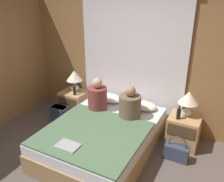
# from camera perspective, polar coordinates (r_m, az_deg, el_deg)

# --- Properties ---
(wall_back) EXTENTS (4.28, 0.06, 2.50)m
(wall_back) POSITION_cam_1_polar(r_m,az_deg,el_deg) (4.33, 5.07, 7.83)
(wall_back) COLOR olive
(wall_back) RESTS_ON ground_plane
(curtain_panel) EXTENTS (2.17, 0.02, 2.33)m
(curtain_panel) POSITION_cam_1_polar(r_m,az_deg,el_deg) (4.29, 4.71, 6.50)
(curtain_panel) COLOR silver
(curtain_panel) RESTS_ON ground_plane
(bed) EXTENTS (1.49, 2.01, 0.47)m
(bed) POSITION_cam_1_polar(r_m,az_deg,el_deg) (3.84, -2.13, -11.10)
(bed) COLOR #99754C
(bed) RESTS_ON ground_plane
(nightstand_left) EXTENTS (0.49, 0.47, 0.52)m
(nightstand_left) POSITION_cam_1_polar(r_m,az_deg,el_deg) (4.89, -9.07, -2.95)
(nightstand_left) COLOR tan
(nightstand_left) RESTS_ON ground_plane
(nightstand_right) EXTENTS (0.49, 0.47, 0.52)m
(nightstand_right) POSITION_cam_1_polar(r_m,az_deg,el_deg) (4.11, 16.80, -9.17)
(nightstand_right) COLOR tan
(nightstand_right) RESTS_ON ground_plane
(lamp_left) EXTENTS (0.31, 0.31, 0.42)m
(lamp_left) POSITION_cam_1_polar(r_m,az_deg,el_deg) (4.72, -9.04, 3.31)
(lamp_left) COLOR silver
(lamp_left) RESTS_ON nightstand_left
(lamp_right) EXTENTS (0.31, 0.31, 0.42)m
(lamp_right) POSITION_cam_1_polar(r_m,az_deg,el_deg) (3.91, 17.92, -1.92)
(lamp_right) COLOR silver
(lamp_right) RESTS_ON nightstand_right
(pillow_left) EXTENTS (0.55, 0.36, 0.12)m
(pillow_left) POSITION_cam_1_polar(r_m,az_deg,el_deg) (4.42, -0.86, -1.64)
(pillow_left) COLOR silver
(pillow_left) RESTS_ON bed
(pillow_right) EXTENTS (0.55, 0.36, 0.12)m
(pillow_right) POSITION_cam_1_polar(r_m,az_deg,el_deg) (4.18, 7.08, -3.39)
(pillow_right) COLOR silver
(pillow_right) RESTS_ON bed
(blanket_on_bed) EXTENTS (1.43, 1.35, 0.03)m
(blanket_on_bed) POSITION_cam_1_polar(r_m,az_deg,el_deg) (3.48, -4.66, -10.11)
(blanket_on_bed) COLOR #4C6B4C
(blanket_on_bed) RESTS_ON bed
(person_left_in_bed) EXTENTS (0.33, 0.33, 0.57)m
(person_left_in_bed) POSITION_cam_1_polar(r_m,az_deg,el_deg) (4.06, -3.52, -1.42)
(person_left_in_bed) COLOR brown
(person_left_in_bed) RESTS_ON bed
(person_right_in_bed) EXTENTS (0.36, 0.36, 0.55)m
(person_right_in_bed) POSITION_cam_1_polar(r_m,az_deg,el_deg) (3.82, 4.33, -3.40)
(person_right_in_bed) COLOR brown
(person_right_in_bed) RESTS_ON bed
(beer_bottle_on_left_stand) EXTENTS (0.06, 0.06, 0.21)m
(beer_bottle_on_left_stand) POSITION_cam_1_polar(r_m,az_deg,el_deg) (4.61, -9.01, 0.06)
(beer_bottle_on_left_stand) COLOR black
(beer_bottle_on_left_stand) RESTS_ON nightstand_left
(beer_bottle_on_right_stand) EXTENTS (0.07, 0.07, 0.23)m
(beer_bottle_on_right_stand) POSITION_cam_1_polar(r_m,az_deg,el_deg) (3.86, 15.73, -5.29)
(beer_bottle_on_right_stand) COLOR black
(beer_bottle_on_right_stand) RESTS_ON nightstand_right
(laptop_on_bed) EXTENTS (0.30, 0.21, 0.02)m
(laptop_on_bed) POSITION_cam_1_polar(r_m,az_deg,el_deg) (3.24, -10.59, -12.80)
(laptop_on_bed) COLOR #9EA0A5
(laptop_on_bed) RESTS_ON blanket_on_bed
(backpack_on_floor) EXTENTS (0.33, 0.21, 0.36)m
(backpack_on_floor) POSITION_cam_1_polar(r_m,az_deg,el_deg) (4.66, -12.40, -5.41)
(backpack_on_floor) COLOR #333D56
(backpack_on_floor) RESTS_ON ground_plane
(handbag_on_floor) EXTENTS (0.36, 0.15, 0.42)m
(handbag_on_floor) POSITION_cam_1_polar(r_m,az_deg,el_deg) (3.83, 15.25, -13.98)
(handbag_on_floor) COLOR #333D56
(handbag_on_floor) RESTS_ON ground_plane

